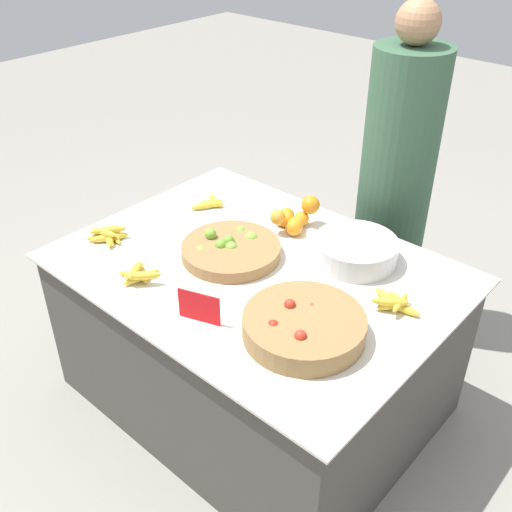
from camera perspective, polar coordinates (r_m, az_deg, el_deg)
ground_plane at (r=2.83m, az=-0.00°, el=-13.01°), size 12.00×12.00×0.00m
market_table at (r=2.58m, az=-0.00°, el=-7.54°), size 1.52×1.13×0.71m
lime_bowl at (r=2.42m, az=-2.39°, el=0.61°), size 0.40×0.40×0.09m
tomato_basket at (r=2.02m, az=4.57°, el=-6.68°), size 0.42×0.42×0.10m
orange_pile at (r=2.60m, az=3.60°, el=3.69°), size 0.16×0.23×0.14m
metal_bowl at (r=2.41m, az=9.47°, el=0.52°), size 0.33×0.33×0.10m
price_sign at (r=2.07m, az=-5.44°, el=-4.88°), size 0.15×0.06×0.12m
banana_bunch_front_left at (r=2.32m, az=-10.98°, el=-1.72°), size 0.18×0.16×0.06m
banana_bunch_front_center at (r=2.79m, az=-4.41°, el=5.04°), size 0.14×0.18×0.03m
banana_bunch_back_center at (r=2.59m, az=-13.89°, el=1.93°), size 0.16×0.16×0.06m
banana_bunch_middle_right at (r=2.20m, az=13.08°, el=-4.36°), size 0.20×0.15×0.06m
vendor_person at (r=2.93m, az=13.01°, el=5.93°), size 0.34×0.34×1.60m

